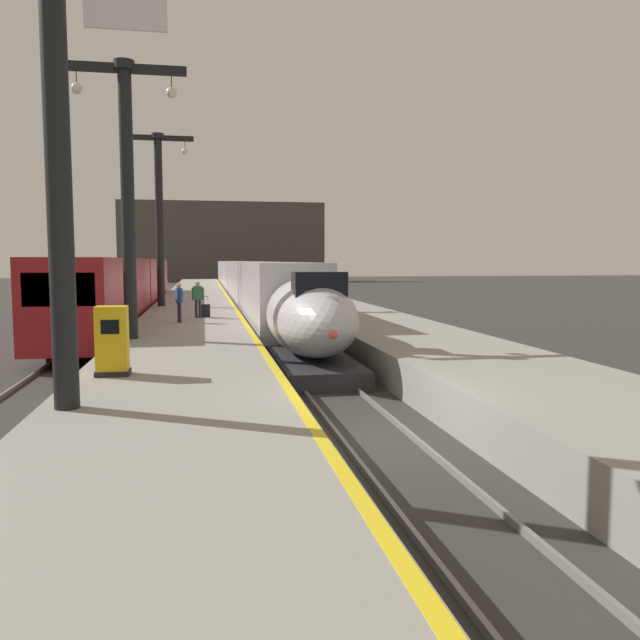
% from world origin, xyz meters
% --- Properties ---
extents(ground_plane, '(260.00, 260.00, 0.00)m').
position_xyz_m(ground_plane, '(0.00, 0.00, 0.00)').
color(ground_plane, '#33302D').
extents(platform_left, '(4.80, 110.00, 1.05)m').
position_xyz_m(platform_left, '(-4.05, 24.75, 0.53)').
color(platform_left, gray).
rests_on(platform_left, ground).
extents(platform_right, '(4.80, 110.00, 1.05)m').
position_xyz_m(platform_right, '(4.05, 24.75, 0.53)').
color(platform_right, gray).
rests_on(platform_right, ground).
extents(platform_left_safety_stripe, '(0.20, 107.80, 0.01)m').
position_xyz_m(platform_left_safety_stripe, '(-1.77, 24.75, 1.05)').
color(platform_left_safety_stripe, yellow).
rests_on(platform_left_safety_stripe, platform_left).
extents(rail_main_left, '(0.08, 110.00, 0.12)m').
position_xyz_m(rail_main_left, '(-0.75, 27.50, 0.06)').
color(rail_main_left, slate).
rests_on(rail_main_left, ground).
extents(rail_main_right, '(0.08, 110.00, 0.12)m').
position_xyz_m(rail_main_right, '(0.75, 27.50, 0.06)').
color(rail_main_right, slate).
rests_on(rail_main_right, ground).
extents(rail_secondary_left, '(0.08, 110.00, 0.12)m').
position_xyz_m(rail_secondary_left, '(-8.85, 27.50, 0.06)').
color(rail_secondary_left, slate).
rests_on(rail_secondary_left, ground).
extents(rail_secondary_right, '(0.08, 110.00, 0.12)m').
position_xyz_m(rail_secondary_right, '(-7.35, 27.50, 0.06)').
color(rail_secondary_right, slate).
rests_on(rail_secondary_right, ground).
extents(highspeed_train_main, '(2.92, 76.27, 3.60)m').
position_xyz_m(highspeed_train_main, '(0.00, 41.98, 1.97)').
color(highspeed_train_main, silver).
rests_on(highspeed_train_main, ground).
extents(regional_train_adjacent, '(2.85, 36.60, 3.80)m').
position_xyz_m(regional_train_adjacent, '(-8.10, 27.74, 2.13)').
color(regional_train_adjacent, maroon).
rests_on(regional_train_adjacent, ground).
extents(station_column_near, '(4.00, 0.68, 8.68)m').
position_xyz_m(station_column_near, '(-5.84, -0.36, 6.40)').
color(station_column_near, black).
rests_on(station_column_near, platform_left).
extents(station_column_mid, '(4.00, 0.68, 9.14)m').
position_xyz_m(station_column_mid, '(-5.90, 10.04, 6.55)').
color(station_column_mid, black).
rests_on(station_column_mid, platform_left).
extents(station_column_far, '(4.00, 0.68, 9.80)m').
position_xyz_m(station_column_far, '(-5.90, 25.66, 6.90)').
color(station_column_far, black).
rests_on(station_column_far, platform_left).
extents(passenger_near_edge, '(0.57, 0.24, 1.69)m').
position_xyz_m(passenger_near_edge, '(-3.74, 17.64, 2.04)').
color(passenger_near_edge, '#23232D').
rests_on(passenger_near_edge, platform_left).
extents(passenger_mid_platform, '(0.31, 0.55, 1.69)m').
position_xyz_m(passenger_mid_platform, '(-4.51, 15.49, 2.04)').
color(passenger_mid_platform, '#23232D').
rests_on(passenger_mid_platform, platform_left).
extents(rolling_suitcase, '(0.40, 0.22, 0.98)m').
position_xyz_m(rolling_suitcase, '(-3.39, 17.88, 1.35)').
color(rolling_suitcase, black).
rests_on(rolling_suitcase, platform_left).
extents(ticket_machine_yellow, '(0.76, 0.62, 1.60)m').
position_xyz_m(ticket_machine_yellow, '(-5.55, 2.94, 1.79)').
color(ticket_machine_yellow, yellow).
rests_on(ticket_machine_yellow, platform_left).
extents(terminus_back_wall, '(36.00, 2.00, 14.00)m').
position_xyz_m(terminus_back_wall, '(0.00, 102.00, 7.00)').
color(terminus_back_wall, '#4C4742').
rests_on(terminus_back_wall, ground).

